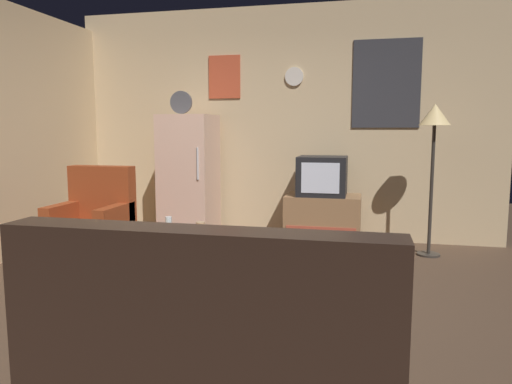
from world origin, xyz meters
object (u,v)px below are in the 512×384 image
standing_lamp (434,127)px  book_stack (378,248)px  couch (214,346)px  tv_stand (323,221)px  mug_ceramic_white (185,232)px  mug_ceramic_tan (201,227)px  wine_glass (169,226)px  coffee_table (181,263)px  remote_control (172,230)px  fridge (189,178)px  armchair (93,230)px  crt_tv (322,176)px

standing_lamp → book_stack: (-0.52, 0.01, -1.31)m
couch → standing_lamp: bearing=67.2°
tv_stand → mug_ceramic_white: size_ratio=9.33×
mug_ceramic_tan → standing_lamp: bearing=36.1°
tv_stand → wine_glass: wine_glass is taller
coffee_table → remote_control: bearing=135.1°
book_stack → wine_glass: bearing=-137.0°
fridge → armchair: bearing=-115.9°
coffee_table → couch: bearing=-63.1°
wine_glass → mug_ceramic_tan: 0.27m
remote_control → wine_glass: bearing=-99.0°
mug_ceramic_white → book_stack: 2.35m
coffee_table → couch: 1.77m
mug_ceramic_white → standing_lamp: bearing=39.1°
fridge → mug_ceramic_white: bearing=-70.2°
standing_lamp → book_stack: bearing=179.0°
mug_ceramic_tan → remote_control: bearing=-174.3°
wine_glass → mug_ceramic_white: wine_glass is taller
fridge → tv_stand: 1.66m
tv_stand → coffee_table: tv_stand is taller
book_stack → tv_stand: bearing=166.8°
fridge → mug_ceramic_white: 1.94m
tv_stand → coffee_table: (-1.01, -1.78, -0.06)m
standing_lamp → crt_tv: bearing=172.4°
couch → fridge: bearing=112.6°
coffee_table → armchair: 1.29m
remote_control → couch: bearing=-81.4°
fridge → tv_stand: fridge is taller
standing_lamp → coffee_table: bearing=-142.8°
couch → wine_glass: bearing=119.6°
armchair → crt_tv: bearing=29.5°
standing_lamp → coffee_table: standing_lamp is taller
crt_tv → coffee_table: (-1.00, -1.78, -0.58)m
tv_stand → couch: bearing=-93.6°
standing_lamp → mug_ceramic_white: size_ratio=17.67×
coffee_table → mug_ceramic_tan: mug_ceramic_tan is taller
tv_stand → armchair: armchair is taller
couch → coffee_table: bearing=116.9°
fridge → remote_control: bearing=-74.4°
mug_ceramic_tan → couch: size_ratio=0.05×
crt_tv → mug_ceramic_white: 2.09m
mug_ceramic_tan → remote_control: size_ratio=0.60×
standing_lamp → mug_ceramic_tan: size_ratio=17.67×
remote_control → couch: (0.93, -1.71, -0.16)m
wine_glass → remote_control: (-0.02, 0.11, -0.06)m
crt_tv → mug_ceramic_white: (-0.93, -1.84, -0.30)m
coffee_table → wine_glass: (-0.11, 0.02, 0.31)m
coffee_table → mug_ceramic_tan: (0.12, 0.15, 0.28)m
remote_control → tv_stand: bearing=35.4°
crt_tv → couch: crt_tv is taller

